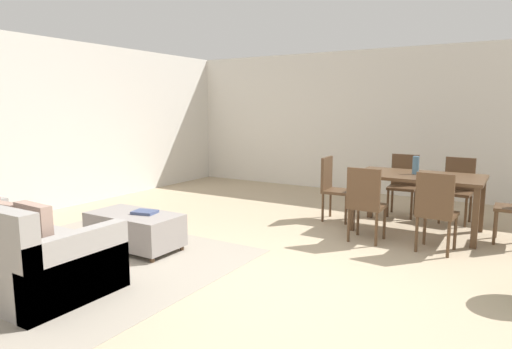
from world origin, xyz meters
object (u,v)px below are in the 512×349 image
at_px(dining_chair_near_left, 365,200).
at_px(couch, 6,253).
at_px(dining_chair_far_left, 403,181).
at_px(vase_centerpiece, 416,165).
at_px(dining_chair_near_right, 436,208).
at_px(ottoman_table, 135,229).
at_px(dining_table, 418,181).
at_px(dining_chair_far_right, 458,186).
at_px(book_on_ottoman, 145,212).
at_px(dining_chair_head_west, 333,185).

bearing_deg(dining_chair_near_left, couch, -129.29).
height_order(couch, dining_chair_far_left, dining_chair_far_left).
bearing_deg(dining_chair_far_left, vase_centerpiece, -68.15).
bearing_deg(dining_chair_near_right, ottoman_table, -150.96).
relative_size(dining_chair_far_left, vase_centerpiece, 3.89).
bearing_deg(dining_table, dining_chair_far_right, 64.40).
bearing_deg(book_on_ottoman, dining_table, 43.95).
bearing_deg(dining_chair_head_west, vase_centerpiece, 1.83).
relative_size(dining_chair_near_left, dining_chair_far_right, 1.00).
xyz_separation_m(dining_chair_far_right, dining_chair_head_west, (-1.56, -0.83, 0.00)).
relative_size(dining_chair_near_right, dining_chair_far_left, 1.00).
bearing_deg(dining_chair_near_right, book_on_ottoman, -150.96).
height_order(dining_table, vase_centerpiece, vase_centerpiece).
bearing_deg(dining_chair_far_right, ottoman_table, -132.41).
relative_size(ottoman_table, dining_chair_head_west, 1.19).
distance_m(couch, book_on_ottoman, 1.46).
relative_size(couch, ottoman_table, 1.87).
bearing_deg(book_on_ottoman, couch, -104.48).
bearing_deg(dining_chair_near_left, dining_chair_far_left, 88.12).
bearing_deg(ottoman_table, vase_centerpiece, 44.13).
relative_size(couch, dining_chair_near_right, 2.22).
bearing_deg(dining_table, dining_chair_head_west, -179.23).
xyz_separation_m(couch, dining_chair_near_left, (2.44, 2.98, 0.23)).
relative_size(vase_centerpiece, book_on_ottoman, 0.91).
distance_m(couch, vase_centerpiece, 4.81).
bearing_deg(vase_centerpiece, dining_chair_far_right, 61.46).
distance_m(dining_chair_far_right, vase_centerpiece, 0.97).
bearing_deg(dining_chair_far_right, dining_chair_far_left, 177.51).
relative_size(couch, dining_chair_far_left, 2.22).
bearing_deg(dining_chair_far_left, dining_chair_near_right, -66.07).
height_order(ottoman_table, dining_chair_far_right, dining_chair_far_right).
bearing_deg(dining_chair_far_left, couch, -118.14).
distance_m(couch, dining_chair_near_right, 4.42).
distance_m(dining_table, dining_chair_far_right, 0.91).
height_order(dining_chair_near_left, dining_chair_head_west, same).
bearing_deg(couch, vase_centerpiece, 53.63).
distance_m(couch, dining_chair_head_west, 4.17).
bearing_deg(book_on_ottoman, dining_chair_near_right, 29.04).
xyz_separation_m(couch, dining_chair_head_west, (1.70, 3.80, 0.23)).
height_order(dining_chair_near_left, dining_chair_near_right, same).
relative_size(couch, dining_chair_head_west, 2.22).
relative_size(dining_chair_far_right, vase_centerpiece, 3.89).
height_order(dining_chair_near_left, vase_centerpiece, vase_centerpiece).
xyz_separation_m(dining_table, vase_centerpiece, (-0.04, 0.02, 0.21)).
xyz_separation_m(dining_chair_far_right, book_on_ottoman, (-2.90, -3.23, -0.08)).
bearing_deg(dining_chair_far_left, dining_chair_far_right, -2.49).
height_order(dining_chair_far_right, dining_chair_head_west, same).
bearing_deg(dining_table, ottoman_table, -136.56).
distance_m(ottoman_table, vase_centerpiece, 3.64).
bearing_deg(ottoman_table, dining_table, 43.44).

